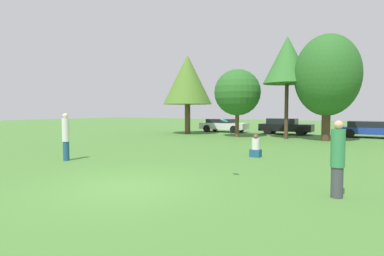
{
  "coord_description": "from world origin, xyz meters",
  "views": [
    {
      "loc": [
        5.53,
        -5.75,
        1.99
      ],
      "look_at": [
        -0.07,
        3.5,
        1.37
      ],
      "focal_mm": 28.18,
      "sensor_mm": 36.0,
      "label": 1
    }
  ],
  "objects_px": {
    "person_catcher": "(338,159)",
    "tree_0": "(188,80)",
    "tree_2": "(287,60)",
    "parked_car_blue": "(370,129)",
    "person_thrower": "(66,136)",
    "frisbee": "(224,121)",
    "tree_1": "(237,93)",
    "parked_car_white": "(223,125)",
    "tree_3": "(327,76)",
    "parked_car_black": "(285,126)",
    "bystander_sitting": "(256,148)"
  },
  "relations": [
    {
      "from": "tree_3",
      "to": "tree_1",
      "type": "bearing_deg",
      "value": -178.22
    },
    {
      "from": "tree_2",
      "to": "bystander_sitting",
      "type": "bearing_deg",
      "value": -83.87
    },
    {
      "from": "bystander_sitting",
      "to": "frisbee",
      "type": "bearing_deg",
      "value": -81.26
    },
    {
      "from": "person_catcher",
      "to": "parked_car_blue",
      "type": "bearing_deg",
      "value": -90.98
    },
    {
      "from": "tree_3",
      "to": "parked_car_black",
      "type": "bearing_deg",
      "value": 131.28
    },
    {
      "from": "parked_car_white",
      "to": "parked_car_blue",
      "type": "distance_m",
      "value": 11.96
    },
    {
      "from": "tree_1",
      "to": "parked_car_black",
      "type": "distance_m",
      "value": 5.74
    },
    {
      "from": "bystander_sitting",
      "to": "tree_0",
      "type": "distance_m",
      "value": 14.22
    },
    {
      "from": "person_catcher",
      "to": "bystander_sitting",
      "type": "relative_size",
      "value": 1.79
    },
    {
      "from": "tree_0",
      "to": "tree_3",
      "type": "relative_size",
      "value": 0.97
    },
    {
      "from": "tree_0",
      "to": "parked_car_blue",
      "type": "bearing_deg",
      "value": 15.05
    },
    {
      "from": "person_thrower",
      "to": "person_catcher",
      "type": "height_order",
      "value": "person_thrower"
    },
    {
      "from": "parked_car_white",
      "to": "bystander_sitting",
      "type": "bearing_deg",
      "value": -59.36
    },
    {
      "from": "person_thrower",
      "to": "frisbee",
      "type": "bearing_deg",
      "value": 1.2
    },
    {
      "from": "frisbee",
      "to": "tree_0",
      "type": "distance_m",
      "value": 17.95
    },
    {
      "from": "bystander_sitting",
      "to": "parked_car_blue",
      "type": "bearing_deg",
      "value": 72.82
    },
    {
      "from": "frisbee",
      "to": "tree_2",
      "type": "xyz_separation_m",
      "value": [
        -1.73,
        14.03,
        3.82
      ]
    },
    {
      "from": "tree_0",
      "to": "tree_3",
      "type": "height_order",
      "value": "tree_3"
    },
    {
      "from": "parked_car_white",
      "to": "parked_car_blue",
      "type": "height_order",
      "value": "parked_car_blue"
    },
    {
      "from": "person_catcher",
      "to": "tree_1",
      "type": "xyz_separation_m",
      "value": [
        -8.24,
        13.83,
        2.47
      ]
    },
    {
      "from": "tree_0",
      "to": "tree_1",
      "type": "distance_m",
      "value": 5.16
    },
    {
      "from": "person_thrower",
      "to": "tree_2",
      "type": "height_order",
      "value": "tree_2"
    },
    {
      "from": "person_thrower",
      "to": "tree_3",
      "type": "bearing_deg",
      "value": 61.25
    },
    {
      "from": "person_thrower",
      "to": "parked_car_black",
      "type": "relative_size",
      "value": 0.44
    },
    {
      "from": "tree_2",
      "to": "parked_car_white",
      "type": "bearing_deg",
      "value": 149.25
    },
    {
      "from": "tree_2",
      "to": "parked_car_blue",
      "type": "height_order",
      "value": "tree_2"
    },
    {
      "from": "tree_3",
      "to": "parked_car_blue",
      "type": "xyz_separation_m",
      "value": [
        2.49,
        4.25,
        -3.64
      ]
    },
    {
      "from": "person_thrower",
      "to": "parked_car_blue",
      "type": "bearing_deg",
      "value": 60.97
    },
    {
      "from": "person_thrower",
      "to": "parked_car_white",
      "type": "relative_size",
      "value": 0.43
    },
    {
      "from": "person_catcher",
      "to": "parked_car_blue",
      "type": "relative_size",
      "value": 0.39
    },
    {
      "from": "parked_car_white",
      "to": "parked_car_black",
      "type": "xyz_separation_m",
      "value": [
        5.75,
        -0.01,
        0.05
      ]
    },
    {
      "from": "tree_0",
      "to": "parked_car_blue",
      "type": "height_order",
      "value": "tree_0"
    },
    {
      "from": "bystander_sitting",
      "to": "tree_2",
      "type": "relative_size",
      "value": 0.14
    },
    {
      "from": "person_catcher",
      "to": "frisbee",
      "type": "relative_size",
      "value": 7.58
    },
    {
      "from": "tree_1",
      "to": "parked_car_white",
      "type": "relative_size",
      "value": 1.16
    },
    {
      "from": "tree_1",
      "to": "parked_car_black",
      "type": "height_order",
      "value": "tree_1"
    },
    {
      "from": "frisbee",
      "to": "parked_car_white",
      "type": "bearing_deg",
      "value": 115.33
    },
    {
      "from": "frisbee",
      "to": "tree_3",
      "type": "bearing_deg",
      "value": 86.29
    },
    {
      "from": "parked_car_blue",
      "to": "person_catcher",
      "type": "bearing_deg",
      "value": -91.25
    },
    {
      "from": "bystander_sitting",
      "to": "parked_car_white",
      "type": "distance_m",
      "value": 15.46
    },
    {
      "from": "parked_car_blue",
      "to": "parked_car_white",
      "type": "bearing_deg",
      "value": -179.77
    },
    {
      "from": "tree_0",
      "to": "tree_3",
      "type": "xyz_separation_m",
      "value": [
        11.15,
        -0.58,
        -0.35
      ]
    },
    {
      "from": "parked_car_blue",
      "to": "frisbee",
      "type": "bearing_deg",
      "value": -100.41
    },
    {
      "from": "tree_0",
      "to": "parked_car_black",
      "type": "height_order",
      "value": "tree_0"
    },
    {
      "from": "person_catcher",
      "to": "parked_car_black",
      "type": "distance_m",
      "value": 19.14
    },
    {
      "from": "tree_2",
      "to": "parked_car_blue",
      "type": "distance_m",
      "value": 8.17
    },
    {
      "from": "frisbee",
      "to": "parked_car_black",
      "type": "relative_size",
      "value": 0.05
    },
    {
      "from": "person_thrower",
      "to": "tree_1",
      "type": "relative_size",
      "value": 0.37
    },
    {
      "from": "person_thrower",
      "to": "tree_3",
      "type": "xyz_separation_m",
      "value": [
        7.8,
        13.94,
        3.31
      ]
    },
    {
      "from": "person_catcher",
      "to": "tree_0",
      "type": "relative_size",
      "value": 0.26
    }
  ]
}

